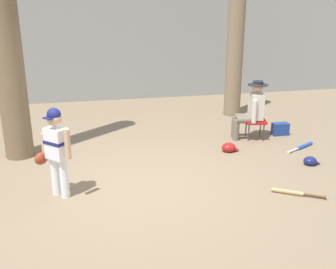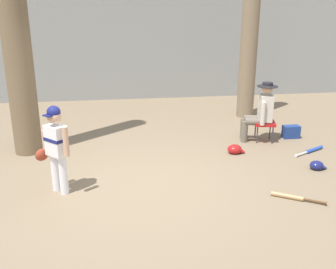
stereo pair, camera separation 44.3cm
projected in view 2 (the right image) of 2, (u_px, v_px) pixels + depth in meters
ground_plane at (139, 187)px, 5.89m from camera, size 60.00×60.00×0.00m
concrete_back_wall at (123, 46)px, 11.13m from camera, size 18.00×0.36×3.03m
tree_behind_spectator at (249, 37)px, 9.07m from camera, size 0.54×0.54×4.37m
young_ballplayer at (55, 144)px, 5.50m from camera, size 0.56×0.46×1.31m
folding_stool at (264, 124)px, 7.78m from camera, size 0.48×0.48×0.41m
seated_spectator at (260, 110)px, 7.70m from camera, size 0.68×0.54×1.20m
handbag_beside_stool at (291, 132)px, 8.03m from camera, size 0.34×0.18×0.26m
bat_blue_youth at (312, 150)px, 7.28m from camera, size 0.73×0.42×0.07m
bat_wood_tan at (292, 197)px, 5.50m from camera, size 0.67×0.46×0.07m
batting_helmet_red at (235, 149)px, 7.20m from camera, size 0.31×0.24×0.18m
batting_helmet_navy at (317, 165)px, 6.49m from camera, size 0.27×0.21×0.16m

